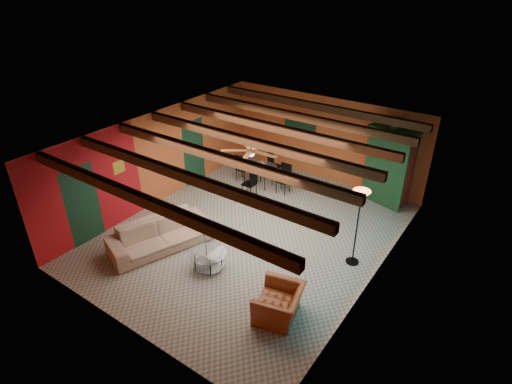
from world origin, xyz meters
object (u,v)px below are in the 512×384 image
Objects in this scene: floor_lamp at (357,228)px; coffee_table at (208,260)px; armoire at (388,167)px; potted_plant at (396,123)px; vase at (263,157)px; dining_table at (263,173)px; sofa at (160,235)px; armchair at (279,303)px.

coffee_table is at bearing -141.31° from floor_lamp.
armoire reaches higher than floor_lamp.
armoire is at bearing 67.94° from coffee_table.
coffee_table is 6.25m from potted_plant.
vase is (-3.45, -1.35, -1.39)m from potted_plant.
vase is at bearing 0.00° from dining_table.
vase is (0.26, 4.12, 0.66)m from sofa.
armoire is 11.95× the size of vase.
vase reaches higher than sofa.
dining_table is 3.76m from armoire.
coffee_table is 3.47m from floor_lamp.
floor_lamp is (0.52, 2.45, 0.64)m from armchair.
sofa is 6.65m from armoire.
armoire is at bearing 0.00° from potted_plant.
potted_plant is (0.00, 0.00, 1.32)m from armoire.
dining_table is at bearing 107.05° from coffee_table.
vase reaches higher than coffee_table.
dining_table is 0.81× the size of armoire.
dining_table is (0.26, 4.12, 0.10)m from sofa.
coffee_table is at bearing -72.95° from vase.
vase is (-1.25, 4.07, 0.80)m from coffee_table.
potted_plant is at bearing 21.43° from vase.
floor_lamp reaches higher than sofa.
floor_lamp is 10.55× the size of vase.
sofa is at bearing -109.26° from armoire.
armoire is at bearing 21.43° from vase.
armchair is 2.59m from floor_lamp.
sofa reaches higher than armchair.
vase is at bearing 153.40° from floor_lamp.
floor_lamp is (2.65, 2.12, 0.75)m from coffee_table.
coffee_table is at bearing -112.06° from potted_plant.
armchair reaches higher than coffee_table.
dining_table reaches higher than sofa.
armchair is at bearing -52.49° from dining_table.
armchair is 0.45× the size of armoire.
potted_plant is (3.45, 1.35, 1.95)m from dining_table.
potted_plant is (3.70, 5.47, 2.05)m from sofa.
coffee_table is 0.48× the size of dining_table.
armchair is at bearing -74.17° from sofa.
floor_lamp is at bearing 38.69° from coffee_table.
dining_table is at bearing -158.57° from potted_plant.
dining_table is 0.92× the size of floor_lamp.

